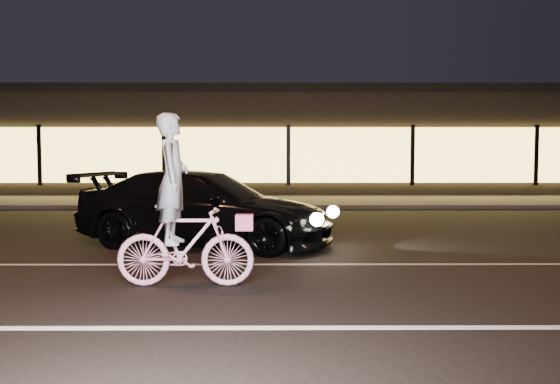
{
  "coord_description": "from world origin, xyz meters",
  "views": [
    {
      "loc": [
        -0.42,
        -7.76,
        1.84
      ],
      "look_at": [
        -0.38,
        0.6,
        1.25
      ],
      "focal_mm": 40.0,
      "sensor_mm": 36.0,
      "label": 1
    }
  ],
  "objects": [
    {
      "name": "storefront",
      "position": [
        0.0,
        18.97,
        2.15
      ],
      "size": [
        25.4,
        8.42,
        4.2
      ],
      "color": "black",
      "rests_on": "ground"
    },
    {
      "name": "lane_stripe_far",
      "position": [
        0.0,
        2.0,
        0.0
      ],
      "size": [
        60.0,
        0.1,
        0.01
      ],
      "primitive_type": "cube",
      "color": "gray",
      "rests_on": "ground"
    },
    {
      "name": "sidewalk",
      "position": [
        0.0,
        13.0,
        0.06
      ],
      "size": [
        30.0,
        4.0,
        0.12
      ],
      "primitive_type": "cube",
      "color": "#383533",
      "rests_on": "ground"
    },
    {
      "name": "cyclist",
      "position": [
        -1.68,
        0.44,
        0.82
      ],
      "size": [
        1.83,
        0.63,
        2.3
      ],
      "rotation": [
        0.0,
        0.0,
        1.57
      ],
      "color": "#FF5094",
      "rests_on": "ground"
    },
    {
      "name": "lane_stripe_near",
      "position": [
        0.0,
        -1.5,
        0.0
      ],
      "size": [
        60.0,
        0.12,
        0.01
      ],
      "primitive_type": "cube",
      "color": "silver",
      "rests_on": "ground"
    },
    {
      "name": "ground",
      "position": [
        0.0,
        0.0,
        0.0
      ],
      "size": [
        90.0,
        90.0,
        0.0
      ],
      "primitive_type": "plane",
      "color": "black",
      "rests_on": "ground"
    },
    {
      "name": "sedan",
      "position": [
        -1.79,
        3.94,
        0.71
      ],
      "size": [
        5.25,
        3.33,
        1.42
      ],
      "rotation": [
        0.0,
        0.0,
        1.27
      ],
      "color": "black",
      "rests_on": "ground"
    }
  ]
}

